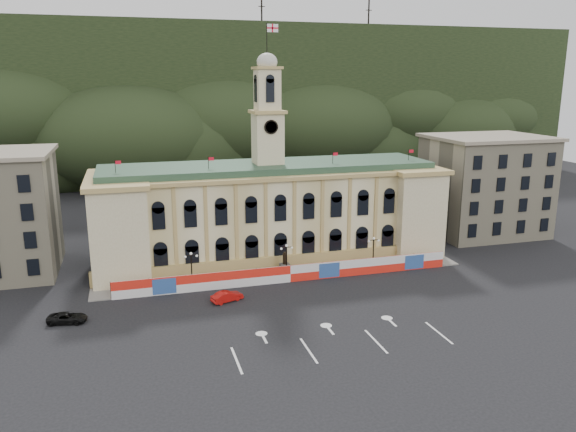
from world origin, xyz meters
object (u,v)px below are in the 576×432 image
object	(u,v)px
lamp_center	(287,258)
black_suv	(67,318)
red_sedan	(227,296)
statue	(285,268)

from	to	relation	value
lamp_center	black_suv	distance (m)	31.17
red_sedan	lamp_center	bearing A→B (deg)	-76.05
statue	red_sedan	size ratio (longest dim) A/B	0.81
statue	red_sedan	bearing A→B (deg)	-142.54
lamp_center	red_sedan	world-z (taller)	lamp_center
statue	lamp_center	bearing A→B (deg)	-90.00
lamp_center	red_sedan	size ratio (longest dim) A/B	1.13
red_sedan	black_suv	size ratio (longest dim) A/B	0.92
statue	lamp_center	size ratio (longest dim) A/B	0.72
lamp_center	black_suv	xyz separation A→B (m)	(-30.00, -8.12, -2.43)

